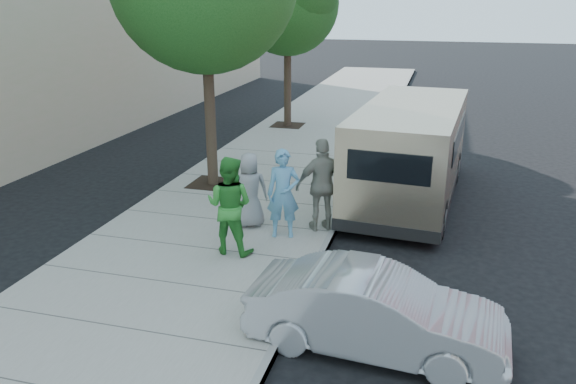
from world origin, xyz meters
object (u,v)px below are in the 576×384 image
object	(u,v)px
parking_meter	(328,180)
person_officer	(283,194)
person_green_shirt	(230,205)
person_striped_polo	(323,185)
van	(410,150)
sedan	(376,312)
person_gray_shirt	(250,190)

from	to	relation	value
parking_meter	person_officer	distance (m)	1.16
person_officer	person_green_shirt	world-z (taller)	person_green_shirt
parking_meter	person_striped_polo	bearing A→B (deg)	-123.21
van	person_officer	world-z (taller)	van
parking_meter	person_officer	xyz separation A→B (m)	(-0.76, -0.88, -0.08)
parking_meter	person_officer	bearing A→B (deg)	-155.00
person_officer	van	bearing A→B (deg)	40.69
person_green_shirt	person_striped_polo	bearing A→B (deg)	-129.24
van	person_officer	xyz separation A→B (m)	(-2.34, -3.41, -0.22)
sedan	parking_meter	bearing A→B (deg)	24.53
person_officer	person_striped_polo	size ratio (longest dim) A/B	0.93
parking_meter	van	world-z (taller)	van
person_gray_shirt	person_striped_polo	xyz separation A→B (m)	(1.56, 0.22, 0.18)
parking_meter	person_striped_polo	distance (m)	0.32
van	parking_meter	bearing A→B (deg)	-117.39
parking_meter	person_officer	size ratio (longest dim) A/B	0.75
van	sedan	bearing A→B (deg)	-85.47
person_officer	parking_meter	bearing A→B (deg)	34.28
person_green_shirt	person_gray_shirt	distance (m)	1.38
parking_meter	sedan	distance (m)	4.53
person_officer	sedan	bearing A→B (deg)	-69.84
parking_meter	van	bearing A→B (deg)	33.90
person_green_shirt	person_gray_shirt	world-z (taller)	person_green_shirt
sedan	van	bearing A→B (deg)	3.96
van	person_green_shirt	bearing A→B (deg)	-120.59
van	person_gray_shirt	world-z (taller)	van
sedan	person_striped_polo	xyz separation A→B (m)	(-1.62, 3.90, 0.54)
van	person_green_shirt	xyz separation A→B (m)	(-3.13, -4.44, -0.18)
sedan	person_striped_polo	distance (m)	4.26
person_gray_shirt	person_striped_polo	distance (m)	1.59
person_green_shirt	person_striped_polo	world-z (taller)	person_striped_polo
sedan	person_officer	bearing A→B (deg)	39.02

